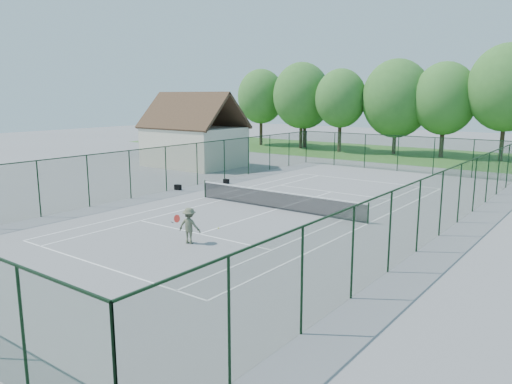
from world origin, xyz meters
TOP-DOWN VIEW (x-y plane):
  - ground at (0.00, 0.00)m, footprint 140.00×140.00m
  - grass_far at (0.00, 30.00)m, footprint 80.00×16.00m
  - court_lines at (0.00, 0.00)m, footprint 11.05×23.85m
  - tennis_net at (0.00, 0.00)m, footprint 11.08×0.08m
  - fence_enclosure at (0.00, 0.00)m, footprint 18.05×36.05m
  - utility_building at (-16.00, 10.00)m, footprint 8.60×6.27m
  - tree_line_far at (0.00, 30.00)m, footprint 39.40×6.40m
  - sports_bag_a at (-8.72, 0.77)m, footprint 0.48×0.33m
  - sports_bag_b at (-7.72, 4.68)m, footprint 0.42×0.27m
  - tennis_player at (0.69, -7.73)m, footprint 2.22×0.88m

SIDE VIEW (x-z plane):
  - ground at x=0.00m, z-range 0.00..0.00m
  - court_lines at x=0.00m, z-range 0.00..0.01m
  - grass_far at x=0.00m, z-range 0.00..0.01m
  - sports_bag_b at x=-7.72m, z-range 0.00..0.32m
  - sports_bag_a at x=-8.72m, z-range 0.00..0.36m
  - tennis_net at x=0.00m, z-range 0.03..1.13m
  - tennis_player at x=0.69m, z-range 0.00..1.58m
  - fence_enclosure at x=0.00m, z-range 0.05..3.07m
  - utility_building at x=-16.00m, z-range -0.20..6.44m
  - tree_line_far at x=0.00m, z-range 1.14..10.84m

